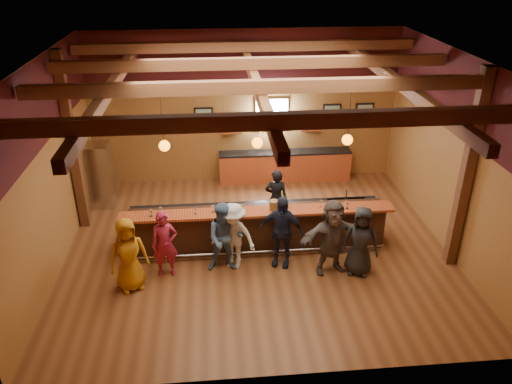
% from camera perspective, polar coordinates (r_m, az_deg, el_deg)
% --- Properties ---
extents(room, '(9.04, 9.00, 4.52)m').
position_cam_1_polar(room, '(10.77, 0.12, 8.30)').
color(room, brown).
rests_on(room, ground).
extents(bar_counter, '(6.30, 1.07, 1.11)m').
position_cam_1_polar(bar_counter, '(11.98, 0.15, -3.86)').
color(bar_counter, black).
rests_on(bar_counter, ground).
extents(back_bar_cabinet, '(4.00, 0.52, 0.95)m').
position_cam_1_polar(back_bar_cabinet, '(15.29, 3.32, 2.99)').
color(back_bar_cabinet, '#9B3C1C').
rests_on(back_bar_cabinet, ground).
extents(window, '(0.95, 0.09, 0.95)m').
position_cam_1_polar(window, '(14.89, 1.81, 8.84)').
color(window, silver).
rests_on(window, room).
extents(framed_pictures, '(5.35, 0.05, 0.45)m').
position_cam_1_polar(framed_pictures, '(15.00, 5.15, 9.07)').
color(framed_pictures, black).
rests_on(framed_pictures, room).
extents(wine_shelves, '(3.00, 0.18, 0.30)m').
position_cam_1_polar(wine_shelves, '(14.97, 1.81, 7.20)').
color(wine_shelves, '#9B3C1C').
rests_on(wine_shelves, room).
extents(pendant_lights, '(4.24, 0.24, 1.37)m').
position_cam_1_polar(pendant_lights, '(10.89, 0.14, 5.69)').
color(pendant_lights, black).
rests_on(pendant_lights, room).
extents(stainless_fridge, '(0.70, 0.70, 1.80)m').
position_cam_1_polar(stainless_fridge, '(14.30, -17.48, 1.84)').
color(stainless_fridge, silver).
rests_on(stainless_fridge, ground).
extents(customer_orange, '(0.95, 0.78, 1.66)m').
position_cam_1_polar(customer_orange, '(10.71, -14.39, -6.96)').
color(customer_orange, '#B97011').
rests_on(customer_orange, ground).
extents(customer_redvest, '(0.60, 0.43, 1.54)m').
position_cam_1_polar(customer_redvest, '(10.99, -10.38, -5.90)').
color(customer_redvest, maroon).
rests_on(customer_redvest, ground).
extents(customer_denim, '(0.83, 0.66, 1.64)m').
position_cam_1_polar(customer_denim, '(10.97, -3.58, -5.24)').
color(customer_denim, '#4B6E97').
rests_on(customer_denim, ground).
extents(customer_white, '(1.18, 0.95, 1.59)m').
position_cam_1_polar(customer_white, '(11.07, -2.61, -5.05)').
color(customer_white, silver).
rests_on(customer_white, ground).
extents(customer_navy, '(1.09, 0.74, 1.72)m').
position_cam_1_polar(customer_navy, '(11.11, 2.90, -4.52)').
color(customer_navy, '#191F33').
rests_on(customer_navy, ground).
extents(customer_brown, '(1.70, 0.84, 1.75)m').
position_cam_1_polar(customer_brown, '(11.00, 8.69, -5.10)').
color(customer_brown, '#554944').
rests_on(customer_brown, ground).
extents(customer_dark, '(0.90, 0.71, 1.62)m').
position_cam_1_polar(customer_dark, '(11.08, 11.85, -5.51)').
color(customer_dark, black).
rests_on(customer_dark, ground).
extents(bartender, '(0.63, 0.47, 1.57)m').
position_cam_1_polar(bartender, '(12.66, 2.33, -0.72)').
color(bartender, black).
rests_on(bartender, ground).
extents(ice_bucket, '(0.21, 0.21, 0.23)m').
position_cam_1_polar(ice_bucket, '(11.40, 2.08, -1.53)').
color(ice_bucket, brown).
rests_on(ice_bucket, bar_counter).
extents(bottle_a, '(0.08, 0.08, 0.37)m').
position_cam_1_polar(bottle_a, '(11.45, 2.84, -1.26)').
color(bottle_a, black).
rests_on(bottle_a, bar_counter).
extents(bottle_b, '(0.08, 0.08, 0.35)m').
position_cam_1_polar(bottle_b, '(11.55, 3.33, -1.03)').
color(bottle_b, black).
rests_on(bottle_b, bar_counter).
extents(glass_a, '(0.08, 0.08, 0.18)m').
position_cam_1_polar(glass_a, '(11.37, -11.93, -2.14)').
color(glass_a, silver).
rests_on(glass_a, bar_counter).
extents(glass_b, '(0.08, 0.08, 0.19)m').
position_cam_1_polar(glass_b, '(11.41, -10.85, -1.89)').
color(glass_b, silver).
rests_on(glass_b, bar_counter).
extents(glass_c, '(0.07, 0.07, 0.16)m').
position_cam_1_polar(glass_c, '(11.31, -6.96, -1.98)').
color(glass_c, silver).
rests_on(glass_c, bar_counter).
extents(glass_d, '(0.08, 0.08, 0.19)m').
position_cam_1_polar(glass_d, '(11.32, -4.95, -1.73)').
color(glass_d, silver).
rests_on(glass_d, bar_counter).
extents(glass_e, '(0.08, 0.08, 0.18)m').
position_cam_1_polar(glass_e, '(11.35, -1.49, -1.58)').
color(glass_e, silver).
rests_on(glass_e, bar_counter).
extents(glass_f, '(0.07, 0.07, 0.17)m').
position_cam_1_polar(glass_f, '(11.35, 3.55, -1.69)').
color(glass_f, silver).
rests_on(glass_f, bar_counter).
extents(glass_g, '(0.08, 0.08, 0.18)m').
position_cam_1_polar(glass_g, '(11.62, 7.46, -1.12)').
color(glass_g, silver).
rests_on(glass_g, bar_counter).
extents(glass_h, '(0.08, 0.08, 0.19)m').
position_cam_1_polar(glass_h, '(11.63, 10.39, -1.28)').
color(glass_h, silver).
rests_on(glass_h, bar_counter).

